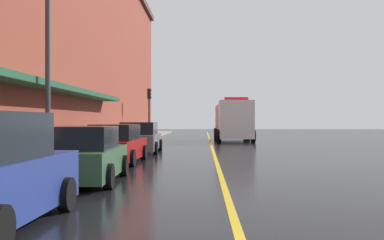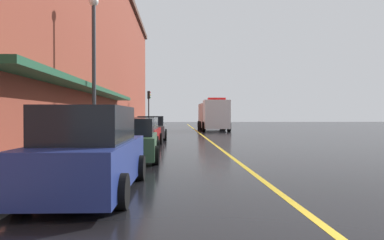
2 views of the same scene
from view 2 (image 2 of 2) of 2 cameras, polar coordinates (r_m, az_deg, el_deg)
ground_plane at (r=29.41m, az=1.61°, el=-2.45°), size 112.00×112.00×0.00m
sidewalk_left at (r=29.59m, az=-10.46°, el=-2.30°), size 2.40×70.00×0.15m
lane_center_stripe at (r=29.41m, az=1.61°, el=-2.44°), size 0.16×70.00×0.01m
brick_building_left at (r=31.26m, az=-25.67°, el=11.73°), size 14.66×64.00×15.26m
parked_car_0 at (r=7.77m, az=-16.27°, el=-5.19°), size 2.05×4.49×1.85m
parked_car_1 at (r=13.08m, az=-10.01°, el=-3.30°), size 2.22×4.38×1.55m
parked_car_2 at (r=18.61m, az=-8.19°, el=-2.08°), size 2.01×4.80×1.55m
parked_car_3 at (r=24.55m, az=-6.64°, el=-1.33°), size 2.17×4.75×1.60m
box_truck at (r=38.01m, az=3.46°, el=0.74°), size 3.00×7.72×3.43m
parking_meter_1 at (r=15.81m, az=-14.15°, el=-1.42°), size 0.14×0.18×1.33m
street_lamp_left at (r=16.82m, az=-15.75°, el=10.12°), size 0.44×0.44×6.94m
traffic_light_near at (r=40.51m, az=-7.08°, el=2.90°), size 0.38×0.36×4.30m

